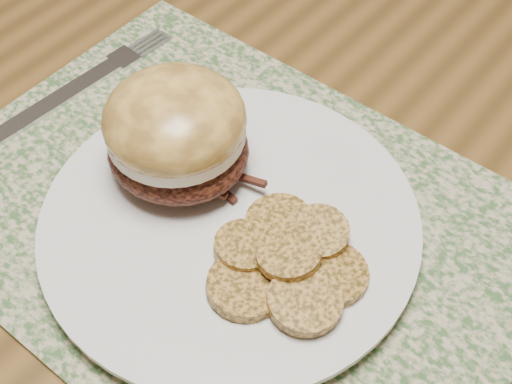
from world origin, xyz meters
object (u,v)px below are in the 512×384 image
Objects in this scene: dinner_plate at (230,224)px; fork at (78,87)px; pork_sandwich at (176,132)px; dining_table at (390,110)px.

dinner_plate is 1.25× the size of fork.
pork_sandwich is (-0.06, 0.01, 0.05)m from dinner_plate.
fork reaches higher than dining_table.
dinner_plate reaches higher than fork.
pork_sandwich is at bearing -4.69° from fork.
dinner_plate is 2.22× the size of pork_sandwich.
dinner_plate is (0.01, -0.26, 0.09)m from dining_table.
fork is (-0.20, 0.03, -0.01)m from dinner_plate.
fork is at bearing 170.26° from dinner_plate.
dining_table is 0.31m from fork.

